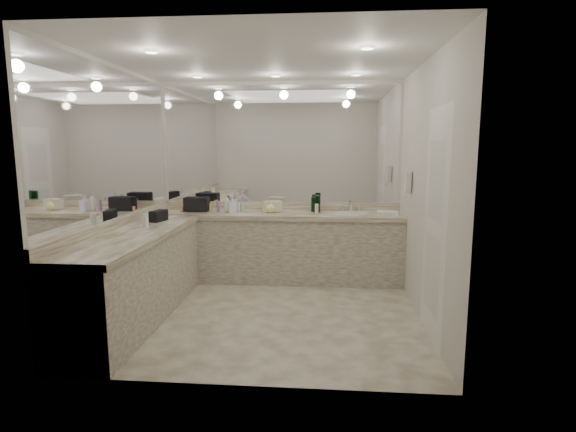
# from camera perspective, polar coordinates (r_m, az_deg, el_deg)

# --- Properties ---
(floor) EXTENTS (3.20, 3.20, 0.00)m
(floor) POSITION_cam_1_polar(r_m,az_deg,el_deg) (4.91, -2.72, -12.07)
(floor) COLOR beige
(floor) RESTS_ON ground
(ceiling) EXTENTS (3.20, 3.20, 0.00)m
(ceiling) POSITION_cam_1_polar(r_m,az_deg,el_deg) (4.67, -2.97, 19.29)
(ceiling) COLOR white
(ceiling) RESTS_ON floor
(wall_back) EXTENTS (3.20, 0.02, 2.60)m
(wall_back) POSITION_cam_1_polar(r_m,az_deg,el_deg) (6.10, -0.97, 4.58)
(wall_back) COLOR beige
(wall_back) RESTS_ON floor
(wall_left) EXTENTS (0.02, 3.00, 2.60)m
(wall_left) POSITION_cam_1_polar(r_m,az_deg,el_deg) (5.08, -21.07, 3.14)
(wall_left) COLOR beige
(wall_left) RESTS_ON floor
(wall_right) EXTENTS (0.02, 3.00, 2.60)m
(wall_right) POSITION_cam_1_polar(r_m,az_deg,el_deg) (4.68, 17.01, 2.90)
(wall_right) COLOR beige
(wall_right) RESTS_ON floor
(vanity_back_base) EXTENTS (3.20, 0.60, 0.84)m
(vanity_back_base) POSITION_cam_1_polar(r_m,az_deg,el_deg) (5.93, -1.24, -4.14)
(vanity_back_base) COLOR beige
(vanity_back_base) RESTS_ON floor
(vanity_back_top) EXTENTS (3.20, 0.64, 0.06)m
(vanity_back_top) POSITION_cam_1_polar(r_m,az_deg,el_deg) (5.84, -1.26, 0.14)
(vanity_back_top) COLOR beige
(vanity_back_top) RESTS_ON vanity_back_base
(vanity_left_base) EXTENTS (0.60, 2.40, 0.84)m
(vanity_left_base) POSITION_cam_1_polar(r_m,az_deg,el_deg) (4.85, -18.81, -7.60)
(vanity_left_base) COLOR beige
(vanity_left_base) RESTS_ON floor
(vanity_left_top) EXTENTS (0.64, 2.42, 0.06)m
(vanity_left_top) POSITION_cam_1_polar(r_m,az_deg,el_deg) (4.74, -18.97, -2.38)
(vanity_left_top) COLOR beige
(vanity_left_top) RESTS_ON vanity_left_base
(backsplash_back) EXTENTS (3.20, 0.04, 0.10)m
(backsplash_back) POSITION_cam_1_polar(r_m,az_deg,el_deg) (6.11, -0.98, 1.29)
(backsplash_back) COLOR beige
(backsplash_back) RESTS_ON vanity_back_top
(backsplash_left) EXTENTS (0.04, 3.00, 0.10)m
(backsplash_left) POSITION_cam_1_polar(r_m,az_deg,el_deg) (5.11, -20.65, -0.76)
(backsplash_left) COLOR beige
(backsplash_left) RESTS_ON vanity_left_top
(mirror_back) EXTENTS (3.12, 0.01, 1.55)m
(mirror_back) POSITION_cam_1_polar(r_m,az_deg,el_deg) (6.07, -0.99, 9.05)
(mirror_back) COLOR white
(mirror_back) RESTS_ON wall_back
(mirror_left) EXTENTS (0.01, 2.92, 1.55)m
(mirror_left) POSITION_cam_1_polar(r_m,az_deg,el_deg) (5.05, -21.24, 8.51)
(mirror_left) COLOR white
(mirror_left) RESTS_ON wall_left
(sink) EXTENTS (0.44, 0.44, 0.03)m
(sink) POSITION_cam_1_polar(r_m,az_deg,el_deg) (5.82, 8.09, 0.28)
(sink) COLOR white
(sink) RESTS_ON vanity_back_top
(faucet) EXTENTS (0.24, 0.16, 0.14)m
(faucet) POSITION_cam_1_polar(r_m,az_deg,el_deg) (6.02, 7.99, 1.28)
(faucet) COLOR silver
(faucet) RESTS_ON vanity_back_top
(wall_phone) EXTENTS (0.06, 0.10, 0.24)m
(wall_phone) POSITION_cam_1_polar(r_m,az_deg,el_deg) (5.35, 14.99, 4.22)
(wall_phone) COLOR white
(wall_phone) RESTS_ON wall_right
(door) EXTENTS (0.02, 0.82, 2.10)m
(door) POSITION_cam_1_polar(r_m,az_deg,el_deg) (4.22, 18.09, -1.17)
(door) COLOR white
(door) RESTS_ON wall_right
(black_toiletry_bag) EXTENTS (0.31, 0.20, 0.18)m
(black_toiletry_bag) POSITION_cam_1_polar(r_m,az_deg,el_deg) (6.05, -11.49, 1.40)
(black_toiletry_bag) COLOR black
(black_toiletry_bag) RESTS_ON vanity_back_top
(black_bag_spill) EXTENTS (0.16, 0.25, 0.13)m
(black_bag_spill) POSITION_cam_1_polar(r_m,az_deg,el_deg) (5.37, -16.12, 0.04)
(black_bag_spill) COLOR black
(black_bag_spill) RESTS_ON vanity_left_top
(cream_cosmetic_case) EXTENTS (0.27, 0.22, 0.13)m
(cream_cosmetic_case) POSITION_cam_1_polar(r_m,az_deg,el_deg) (5.89, -1.98, 1.17)
(cream_cosmetic_case) COLOR beige
(cream_cosmetic_case) RESTS_ON vanity_back_top
(hand_towel) EXTENTS (0.27, 0.19, 0.04)m
(hand_towel) POSITION_cam_1_polar(r_m,az_deg,el_deg) (5.80, 12.53, 0.40)
(hand_towel) COLOR white
(hand_towel) RESTS_ON vanity_back_top
(lotion_left) EXTENTS (0.06, 0.06, 0.14)m
(lotion_left) POSITION_cam_1_polar(r_m,az_deg,el_deg) (5.01, -17.67, -0.55)
(lotion_left) COLOR white
(lotion_left) RESTS_ON vanity_left_top
(soap_bottle_a) EXTENTS (0.09, 0.09, 0.23)m
(soap_bottle_a) POSITION_cam_1_polar(r_m,az_deg,el_deg) (5.92, -7.79, 1.60)
(soap_bottle_a) COLOR white
(soap_bottle_a) RESTS_ON vanity_back_top
(soap_bottle_b) EXTENTS (0.13, 0.13, 0.22)m
(soap_bottle_b) POSITION_cam_1_polar(r_m,az_deg,el_deg) (5.85, -7.09, 1.48)
(soap_bottle_b) COLOR white
(soap_bottle_b) RESTS_ON vanity_back_top
(soap_bottle_c) EXTENTS (0.16, 0.16, 0.16)m
(soap_bottle_c) POSITION_cam_1_polar(r_m,az_deg,el_deg) (5.82, -2.25, 1.21)
(soap_bottle_c) COLOR #FFF589
(soap_bottle_c) RESTS_ON vanity_back_top
(green_bottle_0) EXTENTS (0.07, 0.07, 0.20)m
(green_bottle_0) POSITION_cam_1_polar(r_m,az_deg,el_deg) (5.84, 3.69, 1.44)
(green_bottle_0) COLOR #0F5226
(green_bottle_0) RESTS_ON vanity_back_top
(green_bottle_1) EXTENTS (0.07, 0.07, 0.19)m
(green_bottle_1) POSITION_cam_1_polar(r_m,az_deg,el_deg) (5.93, 3.29, 1.50)
(green_bottle_1) COLOR #0F5226
(green_bottle_1) RESTS_ON vanity_back_top
(green_bottle_2) EXTENTS (0.07, 0.07, 0.22)m
(green_bottle_2) POSITION_cam_1_polar(r_m,az_deg,el_deg) (5.92, 3.76, 1.60)
(green_bottle_2) COLOR #0F5226
(green_bottle_2) RESTS_ON vanity_back_top
(amenity_bottle_0) EXTENTS (0.06, 0.06, 0.10)m
(amenity_bottle_0) POSITION_cam_1_polar(r_m,az_deg,el_deg) (6.10, -10.01, 1.14)
(amenity_bottle_0) COLOR #F2D84C
(amenity_bottle_0) RESTS_ON vanity_back_top
(amenity_bottle_1) EXTENTS (0.05, 0.05, 0.11)m
(amenity_bottle_1) POSITION_cam_1_polar(r_m,az_deg,el_deg) (5.94, -5.81, 1.07)
(amenity_bottle_1) COLOR silver
(amenity_bottle_1) RESTS_ON vanity_back_top
(amenity_bottle_2) EXTENTS (0.04, 0.04, 0.15)m
(amenity_bottle_2) POSITION_cam_1_polar(r_m,az_deg,el_deg) (6.06, -6.69, 1.40)
(amenity_bottle_2) COLOR white
(amenity_bottle_2) RESTS_ON vanity_back_top
(amenity_bottle_3) EXTENTS (0.04, 0.04, 0.07)m
(amenity_bottle_3) POSITION_cam_1_polar(r_m,az_deg,el_deg) (6.04, -13.33, 0.82)
(amenity_bottle_3) COLOR #E57F66
(amenity_bottle_3) RESTS_ON vanity_back_top
(amenity_bottle_4) EXTENTS (0.04, 0.04, 0.13)m
(amenity_bottle_4) POSITION_cam_1_polar(r_m,az_deg,el_deg) (5.87, -6.31, 1.09)
(amenity_bottle_4) COLOR silver
(amenity_bottle_4) RESTS_ON vanity_back_top
(amenity_bottle_5) EXTENTS (0.06, 0.06, 0.12)m
(amenity_bottle_5) POSITION_cam_1_polar(r_m,az_deg,el_deg) (5.89, -1.52, 1.13)
(amenity_bottle_5) COLOR white
(amenity_bottle_5) RESTS_ON vanity_back_top
(amenity_bottle_6) EXTENTS (0.05, 0.05, 0.12)m
(amenity_bottle_6) POSITION_cam_1_polar(r_m,az_deg,el_deg) (5.80, 3.65, 0.97)
(amenity_bottle_6) COLOR white
(amenity_bottle_6) RESTS_ON vanity_back_top
(amenity_bottle_7) EXTENTS (0.05, 0.05, 0.11)m
(amenity_bottle_7) POSITION_cam_1_polar(r_m,az_deg,el_deg) (6.16, -11.14, 1.24)
(amenity_bottle_7) COLOR #9966B2
(amenity_bottle_7) RESTS_ON vanity_back_top
(amenity_bottle_8) EXTENTS (0.04, 0.04, 0.15)m
(amenity_bottle_8) POSITION_cam_1_polar(r_m,az_deg,el_deg) (5.94, -8.85, 1.20)
(amenity_bottle_8) COLOR #9966B2
(amenity_bottle_8) RESTS_ON vanity_back_top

